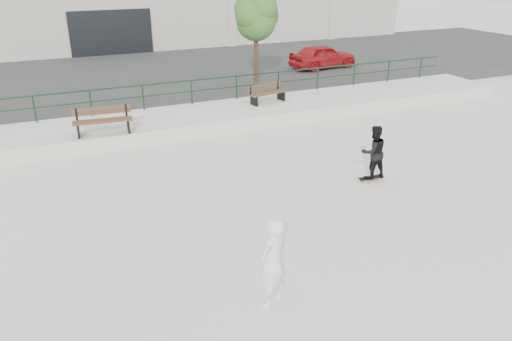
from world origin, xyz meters
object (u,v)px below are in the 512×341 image
bench_right (267,93)px  skateboard (371,178)px  bench_left (103,121)px  seated_skater (272,263)px  standing_skater (374,152)px  tree (256,16)px  red_car (323,56)px

bench_right → skateboard: bench_right is taller
bench_left → seated_skater: (1.54, -10.14, -0.04)m
seated_skater → standing_skater: bearing=-172.4°
tree → standing_skater: bearing=-96.3°
skateboard → standing_skater: standing_skater is taller
bench_left → seated_skater: 10.26m
tree → seated_skater: tree is taller
standing_skater → seated_skater: seated_skater is taller
seated_skater → bench_left: bearing=-111.1°
tree → standing_skater: tree is taller
standing_skater → bench_right: bearing=-84.6°
red_car → skateboard: bearing=149.0°
bench_left → standing_skater: (6.76, -6.16, -0.05)m
bench_left → red_car: (12.72, 6.51, 0.20)m
tree → bench_left: bearing=-148.7°
bench_left → red_car: 14.29m
bench_right → tree: size_ratio=0.43×
bench_left → bench_right: bearing=16.7°
red_car → seated_skater: size_ratio=2.09×
bench_left → standing_skater: size_ratio=1.26×
standing_skater → bench_left: bearing=-36.1°
tree → skateboard: size_ratio=5.27×
red_car → standing_skater: 14.00m
bench_right → standing_skater: (-0.11, -7.48, 0.01)m
red_car → seated_skater: seated_skater is taller
skateboard → tree: bearing=86.4°
bench_left → seated_skater: seated_skater is taller
bench_right → seated_skater: size_ratio=0.97×
bench_right → red_car: bearing=29.6°
red_car → seated_skater: (-11.18, -16.65, -0.24)m
bench_left → skateboard: bearing=-36.5°
tree → seated_skater: (-6.45, -14.99, -2.70)m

